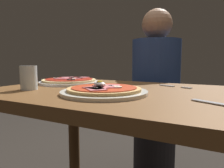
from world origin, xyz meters
name	(u,v)px	position (x,y,z in m)	size (l,w,h in m)	color
dining_table	(119,121)	(0.00, 0.00, 0.59)	(1.06, 0.71, 0.72)	brown
pizza_foreground	(104,91)	(-0.01, -0.11, 0.73)	(0.31, 0.31, 0.05)	silver
pizza_across_left	(69,81)	(-0.33, 0.09, 0.73)	(0.31, 0.31, 0.03)	white
water_glass_near	(29,79)	(-0.33, -0.16, 0.76)	(0.07, 0.07, 0.10)	silver
fork	(172,86)	(0.17, 0.20, 0.72)	(0.15, 0.07, 0.00)	silver
diner_person	(155,102)	(-0.02, 0.62, 0.56)	(0.32, 0.32, 1.18)	black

